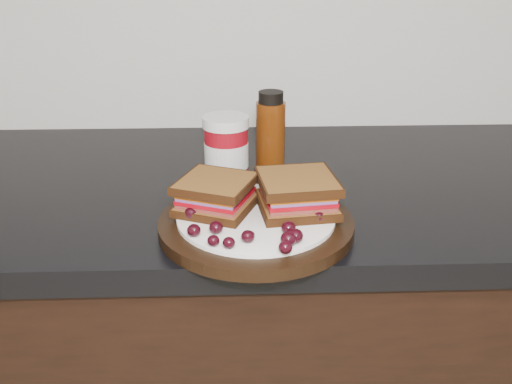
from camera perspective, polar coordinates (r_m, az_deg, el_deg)
countertop at (r=1.01m, az=0.19°, el=0.35°), size 3.98×0.60×0.04m
plate at (r=0.82m, az=-0.00°, el=-3.26°), size 0.28×0.28×0.02m
sandwich_left at (r=0.82m, az=-4.04°, el=-0.24°), size 0.13×0.13×0.05m
sandwich_right at (r=0.82m, az=4.14°, el=-0.12°), size 0.12×0.12×0.05m
grape_0 at (r=0.76m, az=-6.23°, el=-3.83°), size 0.02×0.02×0.02m
grape_1 at (r=0.76m, az=-4.02°, el=-3.55°), size 0.02×0.02×0.02m
grape_2 at (r=0.73m, az=-4.28°, el=-4.87°), size 0.02×0.02×0.01m
grape_3 at (r=0.73m, az=-2.73°, el=-5.08°), size 0.02×0.02×0.02m
grape_4 at (r=0.74m, az=-0.83°, el=-4.46°), size 0.02×0.02×0.02m
grape_5 at (r=0.75m, az=-0.64°, el=-4.38°), size 0.01×0.01×0.01m
grape_6 at (r=0.72m, az=2.96°, el=-5.55°), size 0.02×0.02×0.02m
grape_7 at (r=0.73m, az=3.25°, el=-4.70°), size 0.02×0.02×0.02m
grape_8 at (r=0.74m, az=3.96°, el=-4.40°), size 0.02×0.02×0.02m
grape_9 at (r=0.76m, az=3.28°, el=-3.60°), size 0.02×0.02×0.02m
grape_10 at (r=0.80m, az=6.28°, el=-2.47°), size 0.02×0.02×0.02m
grape_11 at (r=0.80m, az=4.88°, el=-2.41°), size 0.02×0.02×0.01m
grape_12 at (r=0.81m, az=5.43°, el=-1.91°), size 0.02×0.02×0.02m
grape_13 at (r=0.85m, az=6.13°, el=-0.62°), size 0.02×0.02×0.02m
grape_14 at (r=0.85m, az=4.31°, el=-0.52°), size 0.02×0.02×0.02m
grape_15 at (r=0.85m, az=-2.13°, el=-0.66°), size 0.02×0.02×0.02m
grape_16 at (r=0.85m, az=-4.88°, el=-0.63°), size 0.02×0.02×0.01m
grape_17 at (r=0.83m, az=-4.96°, el=-1.07°), size 0.02×0.02×0.02m
grape_18 at (r=0.82m, az=-6.85°, el=-1.63°), size 0.02×0.02×0.02m
grape_19 at (r=0.80m, az=-6.47°, el=-2.10°), size 0.02×0.02×0.02m
grape_20 at (r=0.83m, az=-2.84°, el=-1.27°), size 0.02×0.02×0.02m
grape_21 at (r=0.82m, az=-3.26°, el=-1.60°), size 0.02×0.02×0.02m
grape_22 at (r=0.80m, az=-5.06°, el=-2.16°), size 0.02×0.02×0.02m
condiment_jar at (r=0.97m, az=-2.99°, el=4.27°), size 0.10×0.10×0.12m
oil_bottle at (r=1.02m, az=1.46°, el=6.04°), size 0.05×0.05×0.14m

